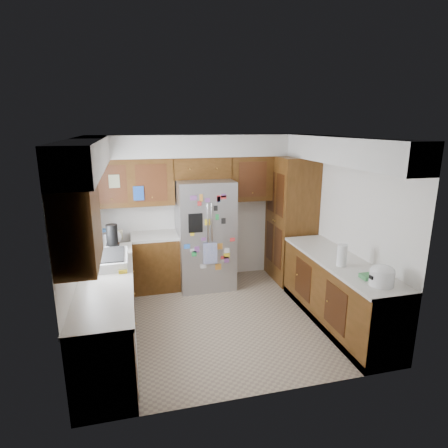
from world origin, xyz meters
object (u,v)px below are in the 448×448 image
(fridge, at_px, (205,234))
(paper_towel, at_px, (342,255))
(rice_cooker, at_px, (382,275))
(pantry, at_px, (291,219))

(fridge, distance_m, paper_towel, 2.34)
(fridge, height_order, paper_towel, fridge)
(fridge, distance_m, rice_cooker, 2.94)
(pantry, distance_m, paper_towel, 1.83)
(fridge, bearing_deg, pantry, -2.06)
(rice_cooker, height_order, paper_towel, paper_towel)
(rice_cooker, distance_m, paper_towel, 0.65)
(fridge, xyz_separation_m, rice_cooker, (1.50, -2.52, 0.14))
(rice_cooker, xyz_separation_m, paper_towel, (-0.11, 0.64, 0.02))
(pantry, height_order, paper_towel, pantry)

